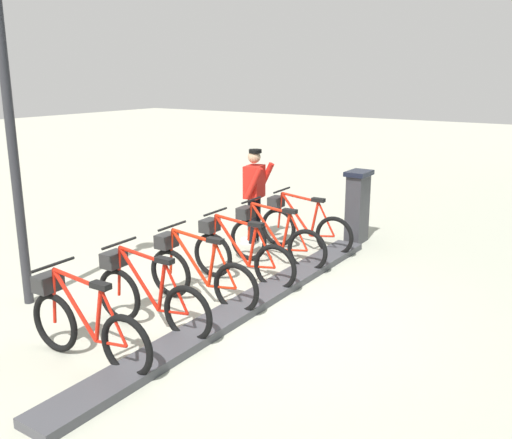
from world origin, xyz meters
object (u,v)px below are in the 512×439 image
Objects in this scene: bike_docked_5 at (83,324)px; lamp_post at (6,92)px; bike_docked_4 at (147,295)px; bike_docked_0 at (302,226)px; bike_docked_1 at (273,239)px; payment_kiosk at (357,205)px; bike_docked_2 at (238,254)px; bike_docked_3 at (197,273)px; worker_near_rack at (255,193)px.

bike_docked_5 is 3.02m from lamp_post.
bike_docked_4 and bike_docked_5 have the same top height.
bike_docked_0 is at bearing -90.00° from bike_docked_5.
bike_docked_4 is (0.00, 2.76, 0.00)m from bike_docked_1.
payment_kiosk is at bearing -120.53° from bike_docked_0.
bike_docked_2 is 3.64m from lamp_post.
bike_docked_0 is 4.60m from bike_docked_5.
bike_docked_3 and bike_docked_4 have the same top height.
bike_docked_3 is at bearing 81.29° from payment_kiosk.
bike_docked_4 is (0.57, 4.65, -0.24)m from payment_kiosk.
bike_docked_5 is at bearing 90.00° from bike_docked_0.
worker_near_rack is (0.91, -4.54, 0.48)m from bike_docked_5.
bike_docked_2 is 0.92m from bike_docked_3.
worker_near_rack is at bearing -75.92° from bike_docked_4.
bike_docked_1 and bike_docked_5 have the same top height.
lamp_post is (1.88, 0.28, 2.28)m from bike_docked_4.
worker_near_rack is at bearing 34.97° from payment_kiosk.
payment_kiosk is 0.74× the size of bike_docked_2.
payment_kiosk is 1.82m from worker_near_rack.
bike_docked_2 is 1.00× the size of bike_docked_4.
worker_near_rack is 4.40m from lamp_post.
bike_docked_5 is 1.04× the size of worker_near_rack.
bike_docked_0 is at bearing -115.32° from lamp_post.
bike_docked_5 is at bearing 101.31° from worker_near_rack.
worker_near_rack is (0.91, -0.86, 0.48)m from bike_docked_1.
bike_docked_3 is at bearing 90.00° from bike_docked_2.
bike_docked_0 is 1.04× the size of worker_near_rack.
payment_kiosk is 0.74× the size of bike_docked_5.
bike_docked_4 is at bearing 90.00° from bike_docked_0.
payment_kiosk is 4.69m from bike_docked_4.
bike_docked_0 and bike_docked_1 have the same top height.
payment_kiosk is 5.61m from bike_docked_5.
bike_docked_3 is 1.04× the size of worker_near_rack.
payment_kiosk is 0.74× the size of bike_docked_1.
bike_docked_0 is 1.03m from worker_near_rack.
bike_docked_2 is at bearing 90.00° from bike_docked_1.
worker_near_rack is at bearing -43.31° from bike_docked_1.
bike_docked_4 is 0.41× the size of lamp_post.
bike_docked_3 and bike_docked_5 have the same top height.
bike_docked_2 is (0.00, 0.92, 0.00)m from bike_docked_1.
bike_docked_5 is (0.00, 0.92, 0.00)m from bike_docked_4.
payment_kiosk is 1.15m from bike_docked_0.
bike_docked_3 is (0.00, 2.76, 0.00)m from bike_docked_0.
bike_docked_3 is at bearing -147.34° from lamp_post.
bike_docked_3 is 1.84m from bike_docked_5.
bike_docked_3 is (0.57, 3.73, -0.24)m from payment_kiosk.
bike_docked_4 is at bearing 90.00° from bike_docked_3.
lamp_post is at bearing -18.80° from bike_docked_5.
bike_docked_5 is 4.65m from worker_near_rack.
bike_docked_4 is at bearing -171.45° from lamp_post.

